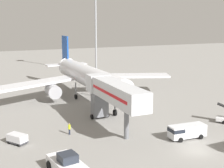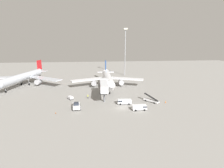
% 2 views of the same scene
% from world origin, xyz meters
% --- Properties ---
extents(ground_plane, '(300.00, 300.00, 0.00)m').
position_xyz_m(ground_plane, '(0.00, 0.00, 0.00)').
color(ground_plane, gray).
extents(airplane_at_gate, '(39.50, 40.24, 12.51)m').
position_xyz_m(airplane_at_gate, '(-2.68, 31.23, 4.76)').
color(airplane_at_gate, silver).
rests_on(airplane_at_gate, ground).
extents(jet_bridge, '(3.68, 16.56, 7.38)m').
position_xyz_m(jet_bridge, '(-5.79, 12.59, 5.50)').
color(jet_bridge, silver).
rests_on(jet_bridge, ground).
extents(pushback_tug, '(3.42, 5.82, 2.43)m').
position_xyz_m(pushback_tug, '(-16.48, 1.16, 1.14)').
color(pushback_tug, white).
rests_on(pushback_tug, ground).
extents(belt_loader_truck, '(5.53, 6.14, 3.14)m').
position_xyz_m(belt_loader_truck, '(12.90, 5.35, 0.76)').
color(belt_loader_truck, white).
rests_on(belt_loader_truck, ground).
extents(service_van_rear_left, '(5.44, 2.40, 1.94)m').
position_xyz_m(service_van_rear_left, '(1.58, 4.00, 1.12)').
color(service_van_rear_left, silver).
rests_on(service_van_rear_left, ground).
extents(service_van_mid_right, '(5.08, 2.34, 1.84)m').
position_xyz_m(service_van_mid_right, '(6.14, -2.46, 1.07)').
color(service_van_mid_right, white).
rests_on(service_van_mid_right, ground).
extents(baggage_cart_mid_center, '(2.68, 3.00, 1.33)m').
position_xyz_m(baggage_cart_mid_center, '(-19.99, 12.14, 0.75)').
color(baggage_cart_mid_center, '#38383D').
rests_on(baggage_cart_mid_center, ground).
extents(ground_crew_worker_foreground, '(0.33, 0.33, 1.72)m').
position_xyz_m(ground_crew_worker_foreground, '(-12.64, 12.45, 0.91)').
color(ground_crew_worker_foreground, '#1E2333').
rests_on(ground_crew_worker_foreground, ground).
extents(safety_cone_alpha, '(0.51, 0.51, 0.77)m').
position_xyz_m(safety_cone_alpha, '(18.36, 3.88, 0.38)').
color(safety_cone_alpha, black).
rests_on(safety_cone_alpha, ground).
extents(safety_cone_bravo, '(0.34, 0.34, 0.52)m').
position_xyz_m(safety_cone_bravo, '(-23.12, -2.61, 0.26)').
color(safety_cone_bravo, black).
rests_on(safety_cone_bravo, ground).
extents(airplane_background, '(43.58, 43.47, 12.18)m').
position_xyz_m(airplane_background, '(-48.37, 39.30, 4.67)').
color(airplane_background, '#B7BCC6').
rests_on(airplane_background, ground).
extents(apron_light_mast, '(2.40, 2.40, 32.49)m').
position_xyz_m(apron_light_mast, '(12.16, 62.41, 21.73)').
color(apron_light_mast, '#93969B').
rests_on(apron_light_mast, ground).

